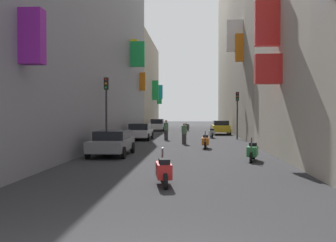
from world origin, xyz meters
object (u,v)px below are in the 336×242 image
at_px(pedestrian_near_left, 166,130).
at_px(parked_car_silver, 140,131).
at_px(parked_car_yellow, 221,127).
at_px(parked_car_grey, 112,142).
at_px(parked_car_white, 157,125).
at_px(traffic_light_far_corner, 106,101).
at_px(scooter_black, 187,127).
at_px(scooter_red, 164,170).
at_px(scooter_blue, 214,127).
at_px(traffic_light_near_corner, 237,107).
at_px(scooter_silver, 212,133).
at_px(pedestrian_crossing, 184,134).
at_px(scooter_orange, 205,141).
at_px(scooter_green, 253,151).

bearing_deg(pedestrian_near_left, parked_car_silver, 176.33).
bearing_deg(parked_car_yellow, parked_car_grey, -109.16).
distance_m(parked_car_white, parked_car_yellow, 10.64).
height_order(pedestrian_near_left, traffic_light_far_corner, traffic_light_far_corner).
height_order(scooter_black, scooter_red, same).
height_order(scooter_black, pedestrian_near_left, pedestrian_near_left).
bearing_deg(scooter_blue, scooter_black, 170.17).
xyz_separation_m(parked_car_silver, traffic_light_near_corner, (8.25, 0.99, 2.04)).
height_order(parked_car_yellow, parked_car_silver, parked_car_yellow).
height_order(parked_car_silver, parked_car_grey, parked_car_silver).
height_order(scooter_silver, pedestrian_crossing, pedestrian_crossing).
relative_size(scooter_black, scooter_orange, 0.96).
bearing_deg(parked_car_white, scooter_blue, -4.16).
xyz_separation_m(parked_car_white, pedestrian_near_left, (2.23, -16.36, 0.06)).
bearing_deg(pedestrian_crossing, traffic_light_near_corner, 51.06).
xyz_separation_m(scooter_red, traffic_light_near_corner, (4.68, 21.44, 2.31)).
height_order(parked_car_white, scooter_blue, parked_car_white).
bearing_deg(parked_car_silver, pedestrian_near_left, -3.67).
bearing_deg(parked_car_grey, pedestrian_near_left, 80.34).
relative_size(scooter_red, traffic_light_far_corner, 0.42).
bearing_deg(traffic_light_far_corner, scooter_green, -34.15).
distance_m(scooter_blue, scooter_green, 29.82).
relative_size(parked_car_grey, pedestrian_crossing, 2.82).
relative_size(parked_car_white, scooter_green, 2.29).
bearing_deg(traffic_light_near_corner, parked_car_white, 118.43).
distance_m(parked_car_white, traffic_light_far_corner, 24.91).
height_order(scooter_blue, pedestrian_crossing, pedestrian_crossing).
bearing_deg(scooter_red, pedestrian_crossing, 89.01).
xyz_separation_m(scooter_black, scooter_silver, (2.43, -13.50, -0.00)).
height_order(parked_car_grey, scooter_orange, parked_car_grey).
relative_size(parked_car_silver, scooter_silver, 2.44).
bearing_deg(parked_car_white, scooter_red, -84.46).
distance_m(scooter_blue, pedestrian_near_left, 16.57).
relative_size(parked_car_silver, parked_car_grey, 1.03).
height_order(parked_car_silver, pedestrian_near_left, pedestrian_near_left).
height_order(scooter_silver, scooter_green, same).
relative_size(parked_car_grey, scooter_orange, 2.23).
distance_m(scooter_black, scooter_orange, 24.08).
bearing_deg(traffic_light_far_corner, scooter_blue, 71.83).
relative_size(parked_car_white, parked_car_yellow, 1.11).
xyz_separation_m(pedestrian_crossing, traffic_light_far_corner, (-4.76, -4.11, 2.25)).
bearing_deg(parked_car_silver, scooter_red, -80.11).
distance_m(parked_car_silver, traffic_light_far_corner, 8.92).
bearing_deg(pedestrian_near_left, parked_car_grey, -99.66).
height_order(parked_car_silver, scooter_green, parked_car_silver).
bearing_deg(scooter_orange, traffic_light_far_corner, -172.34).
height_order(parked_car_yellow, parked_car_grey, parked_car_yellow).
distance_m(parked_car_yellow, scooter_blue, 7.16).
relative_size(scooter_blue, traffic_light_near_corner, 0.46).
distance_m(parked_car_silver, traffic_light_near_corner, 8.56).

